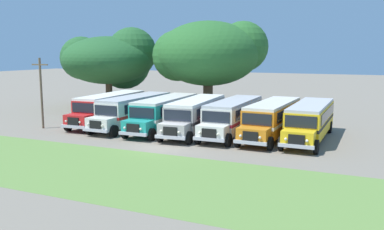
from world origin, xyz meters
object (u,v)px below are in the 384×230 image
(parked_bus_slot_5, at_px, (272,117))
(parked_bus_slot_6, at_px, (310,119))
(utility_pole, at_px, (41,91))
(broad_shade_tree, at_px, (210,53))
(secondary_tree, at_px, (113,59))
(parked_bus_slot_2, at_px, (165,112))
(parked_bus_slot_4, at_px, (233,115))
(parked_bus_slot_1, at_px, (134,110))
(parked_bus_slot_3, at_px, (196,114))
(parked_bus_slot_0, at_px, (110,107))

(parked_bus_slot_5, height_order, parked_bus_slot_6, same)
(parked_bus_slot_6, height_order, utility_pole, utility_pole)
(broad_shade_tree, xyz_separation_m, secondary_tree, (-12.97, -0.31, -0.79))
(parked_bus_slot_5, height_order, utility_pole, utility_pole)
(parked_bus_slot_2, distance_m, utility_pole, 11.26)
(parked_bus_slot_4, bearing_deg, secondary_tree, -119.14)
(parked_bus_slot_6, xyz_separation_m, broad_shade_tree, (-12.63, 10.31, 5.15))
(parked_bus_slot_1, relative_size, parked_bus_slot_3, 0.99)
(parked_bus_slot_1, height_order, parked_bus_slot_6, same)
(parked_bus_slot_5, height_order, secondary_tree, secondary_tree)
(broad_shade_tree, bearing_deg, parked_bus_slot_1, -105.53)
(parked_bus_slot_2, xyz_separation_m, parked_bus_slot_6, (12.54, 0.91, 0.00))
(parked_bus_slot_1, bearing_deg, parked_bus_slot_4, 93.74)
(parked_bus_slot_0, distance_m, broad_shade_tree, 13.36)
(parked_bus_slot_4, bearing_deg, parked_bus_slot_5, 92.43)
(parked_bus_slot_3, height_order, broad_shade_tree, broad_shade_tree)
(broad_shade_tree, bearing_deg, parked_bus_slot_5, -47.45)
(parked_bus_slot_5, distance_m, utility_pole, 20.53)
(parked_bus_slot_0, distance_m, parked_bus_slot_5, 15.88)
(parked_bus_slot_1, bearing_deg, parked_bus_slot_0, -99.69)
(parked_bus_slot_0, distance_m, parked_bus_slot_4, 12.59)
(parked_bus_slot_4, bearing_deg, parked_bus_slot_2, -86.21)
(parked_bus_slot_3, relative_size, parked_bus_slot_6, 1.01)
(parked_bus_slot_1, distance_m, secondary_tree, 15.34)
(secondary_tree, bearing_deg, parked_bus_slot_3, -34.14)
(parked_bus_slot_0, relative_size, parked_bus_slot_2, 1.00)
(utility_pole, bearing_deg, parked_bus_slot_0, 50.37)
(parked_bus_slot_2, relative_size, parked_bus_slot_3, 0.99)
(secondary_tree, bearing_deg, parked_bus_slot_2, -39.88)
(parked_bus_slot_3, xyz_separation_m, secondary_tree, (-16.10, 10.92, 4.37))
(secondary_tree, bearing_deg, utility_pole, -79.58)
(parked_bus_slot_3, bearing_deg, parked_bus_slot_1, -94.51)
(parked_bus_slot_1, height_order, parked_bus_slot_4, same)
(parked_bus_slot_1, xyz_separation_m, parked_bus_slot_2, (3.21, -0.01, 0.00))
(parked_bus_slot_6, distance_m, broad_shade_tree, 17.10)
(secondary_tree, xyz_separation_m, utility_pole, (2.78, -15.14, -2.53))
(secondary_tree, bearing_deg, parked_bus_slot_5, -24.30)
(broad_shade_tree, bearing_deg, utility_pole, -123.41)
(parked_bus_slot_2, bearing_deg, parked_bus_slot_1, -92.72)
(parked_bus_slot_5, bearing_deg, parked_bus_slot_0, -87.75)
(parked_bus_slot_0, bearing_deg, parked_bus_slot_1, 76.64)
(parked_bus_slot_3, xyz_separation_m, parked_bus_slot_6, (9.50, 0.91, 0.00))
(parked_bus_slot_5, xyz_separation_m, parked_bus_slot_6, (2.97, 0.22, 0.00))
(parked_bus_slot_4, height_order, secondary_tree, secondary_tree)
(parked_bus_slot_0, distance_m, parked_bus_slot_2, 6.34)
(parked_bus_slot_4, distance_m, utility_pole, 17.32)
(broad_shade_tree, bearing_deg, secondary_tree, -178.64)
(utility_pole, bearing_deg, parked_bus_slot_6, 12.67)
(parked_bus_slot_3, distance_m, parked_bus_slot_5, 6.57)
(parked_bus_slot_2, height_order, parked_bus_slot_3, same)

